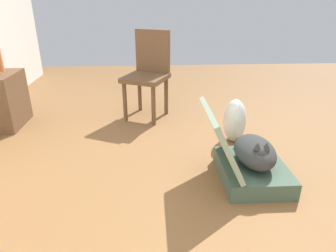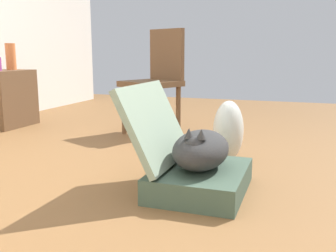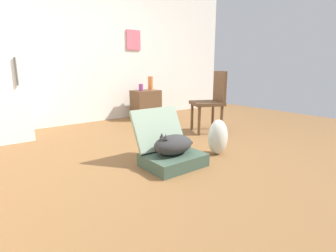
{
  "view_description": "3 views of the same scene",
  "coord_description": "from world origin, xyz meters",
  "px_view_note": "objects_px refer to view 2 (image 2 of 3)",
  "views": [
    {
      "loc": [
        -2.1,
        0.32,
        1.26
      ],
      "look_at": [
        0.02,
        0.2,
        0.34
      ],
      "focal_mm": 32.31,
      "sensor_mm": 36.0,
      "label": 1
    },
    {
      "loc": [
        -2.1,
        -0.89,
        0.72
      ],
      "look_at": [
        0.03,
        -0.15,
        0.29
      ],
      "focal_mm": 41.22,
      "sensor_mm": 36.0,
      "label": 2
    },
    {
      "loc": [
        -1.79,
        -2.36,
        1.0
      ],
      "look_at": [
        -0.16,
        -0.25,
        0.38
      ],
      "focal_mm": 27.73,
      "sensor_mm": 36.0,
      "label": 3
    }
  ],
  "objects_px": {
    "plastic_bag_white": "(228,131)",
    "vase_short": "(11,57)",
    "side_table": "(6,99)",
    "suitcase_base": "(200,180)",
    "cat": "(201,150)",
    "chair": "(157,77)"
  },
  "relations": [
    {
      "from": "cat",
      "to": "chair",
      "type": "distance_m",
      "value": 1.59
    },
    {
      "from": "suitcase_base",
      "to": "chair",
      "type": "height_order",
      "value": "chair"
    },
    {
      "from": "side_table",
      "to": "suitcase_base",
      "type": "bearing_deg",
      "value": -116.84
    },
    {
      "from": "plastic_bag_white",
      "to": "vase_short",
      "type": "relative_size",
      "value": 1.57
    },
    {
      "from": "side_table",
      "to": "chair",
      "type": "height_order",
      "value": "chair"
    },
    {
      "from": "vase_short",
      "to": "chair",
      "type": "relative_size",
      "value": 0.28
    },
    {
      "from": "cat",
      "to": "chair",
      "type": "bearing_deg",
      "value": 29.12
    },
    {
      "from": "side_table",
      "to": "chair",
      "type": "distance_m",
      "value": 1.53
    },
    {
      "from": "suitcase_base",
      "to": "vase_short",
      "type": "xyz_separation_m",
      "value": [
        1.27,
        2.28,
        0.62
      ]
    },
    {
      "from": "cat",
      "to": "side_table",
      "type": "bearing_deg",
      "value": 63.03
    },
    {
      "from": "suitcase_base",
      "to": "side_table",
      "type": "xyz_separation_m",
      "value": [
        1.15,
        2.26,
        0.21
      ]
    },
    {
      "from": "suitcase_base",
      "to": "vase_short",
      "type": "height_order",
      "value": "vase_short"
    },
    {
      "from": "suitcase_base",
      "to": "cat",
      "type": "xyz_separation_m",
      "value": [
        -0.01,
        0.0,
        0.17
      ]
    },
    {
      "from": "plastic_bag_white",
      "to": "side_table",
      "type": "xyz_separation_m",
      "value": [
        0.5,
        2.29,
        0.07
      ]
    },
    {
      "from": "side_table",
      "to": "plastic_bag_white",
      "type": "bearing_deg",
      "value": -102.43
    },
    {
      "from": "side_table",
      "to": "vase_short",
      "type": "bearing_deg",
      "value": 8.74
    },
    {
      "from": "cat",
      "to": "vase_short",
      "type": "distance_m",
      "value": 2.66
    },
    {
      "from": "side_table",
      "to": "cat",
      "type": "bearing_deg",
      "value": -116.97
    },
    {
      "from": "plastic_bag_white",
      "to": "side_table",
      "type": "distance_m",
      "value": 2.34
    },
    {
      "from": "suitcase_base",
      "to": "chair",
      "type": "xyz_separation_m",
      "value": [
        1.36,
        0.76,
        0.44
      ]
    },
    {
      "from": "plastic_bag_white",
      "to": "vase_short",
      "type": "height_order",
      "value": "vase_short"
    },
    {
      "from": "vase_short",
      "to": "side_table",
      "type": "bearing_deg",
      "value": -171.26
    }
  ]
}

